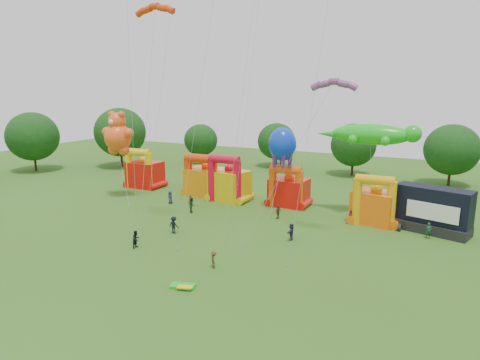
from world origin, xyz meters
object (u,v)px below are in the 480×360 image
at_px(octopus_kite, 281,153).
at_px(bouncy_castle_2, 228,183).
at_px(bouncy_castle_0, 144,172).
at_px(stage_trailer, 433,210).
at_px(teddy_bear_kite, 122,162).
at_px(spectator_4, 278,212).
at_px(spectator_0, 170,197).
at_px(gecko_kite, 371,155).

bearing_deg(octopus_kite, bouncy_castle_2, 173.43).
height_order(bouncy_castle_0, stage_trailer, bouncy_castle_0).
relative_size(bouncy_castle_2, stage_trailer, 0.79).
bearing_deg(teddy_bear_kite, spectator_4, 4.14).
xyz_separation_m(stage_trailer, spectator_0, (-33.46, -3.13, -1.59)).
height_order(bouncy_castle_2, teddy_bear_kite, teddy_bear_kite).
xyz_separation_m(stage_trailer, gecko_kite, (-7.40, 2.14, 5.43)).
relative_size(teddy_bear_kite, spectator_4, 7.64).
distance_m(octopus_kite, spectator_4, 8.06).
bearing_deg(gecko_kite, stage_trailer, -16.12).
relative_size(stage_trailer, octopus_kite, 0.78).
height_order(teddy_bear_kite, spectator_0, teddy_bear_kite).
height_order(teddy_bear_kite, spectator_4, teddy_bear_kite).
height_order(gecko_kite, octopus_kite, gecko_kite).
height_order(octopus_kite, spectator_4, octopus_kite).
xyz_separation_m(stage_trailer, octopus_kite, (-18.56, 1.01, 5.16)).
xyz_separation_m(bouncy_castle_0, stage_trailer, (43.30, -3.45, 0.02)).
height_order(gecko_kite, spectator_4, gecko_kite).
bearing_deg(octopus_kite, gecko_kite, 5.79).
xyz_separation_m(bouncy_castle_0, spectator_0, (9.84, -6.58, -1.57)).
distance_m(gecko_kite, octopus_kite, 11.21).
relative_size(teddy_bear_kite, octopus_kite, 1.16).
height_order(bouncy_castle_0, spectator_0, bouncy_castle_0).
distance_m(bouncy_castle_0, stage_trailer, 43.44).
bearing_deg(bouncy_castle_0, spectator_4, -14.16).
bearing_deg(stage_trailer, bouncy_castle_2, 175.81).
xyz_separation_m(gecko_kite, octopus_kite, (-11.15, -1.13, -0.27)).
bearing_deg(octopus_kite, stage_trailer, -3.11).
bearing_deg(bouncy_castle_0, octopus_kite, -5.64).
height_order(bouncy_castle_2, spectator_0, bouncy_castle_2).
xyz_separation_m(bouncy_castle_2, spectator_0, (-6.55, -5.10, -1.67)).
relative_size(bouncy_castle_0, spectator_4, 3.88).
relative_size(bouncy_castle_2, gecko_kite, 0.54).
height_order(bouncy_castle_2, octopus_kite, octopus_kite).
xyz_separation_m(octopus_kite, spectator_0, (-14.90, -4.14, -6.74)).
distance_m(bouncy_castle_2, stage_trailer, 26.99).
height_order(stage_trailer, gecko_kite, gecko_kite).
bearing_deg(teddy_bear_kite, stage_trailer, 6.76).
bearing_deg(spectator_4, stage_trailer, 124.81).
xyz_separation_m(bouncy_castle_2, gecko_kite, (19.51, 0.17, 5.34)).
height_order(bouncy_castle_0, gecko_kite, gecko_kite).
distance_m(bouncy_castle_0, gecko_kite, 36.33).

